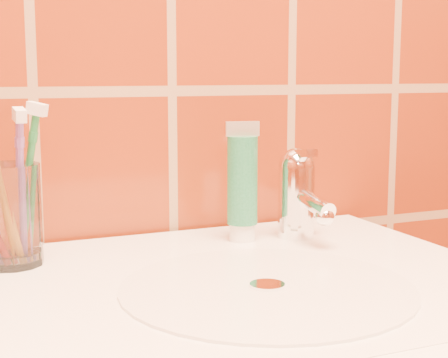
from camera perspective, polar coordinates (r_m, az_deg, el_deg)
name	(u,v)px	position (r m, az deg, el deg)	size (l,w,h in m)	color
glass_tumbler	(10,215)	(0.81, -17.39, -2.87)	(0.07, 0.07, 0.12)	white
toothpaste_tube	(242,185)	(0.88, 1.54, -0.54)	(0.04, 0.04, 0.16)	white
faucet	(298,190)	(0.90, 6.17, -0.94)	(0.05, 0.11, 0.12)	white
toothbrush_0	(20,189)	(0.79, -16.60, -0.81)	(0.03, 0.05, 0.19)	#78499E
toothbrush_2	(1,186)	(0.78, -18.06, -0.55)	(0.06, 0.06, 0.20)	orange
toothbrush_4	(26,185)	(0.80, -16.10, -0.47)	(0.05, 0.04, 0.19)	#1E7337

